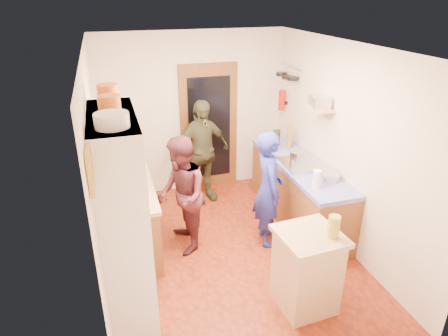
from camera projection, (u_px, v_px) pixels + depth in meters
name	position (u px, v px, depth m)	size (l,w,h in m)	color
floor	(230.00, 252.00, 5.24)	(3.00, 4.00, 0.02)	maroon
ceiling	(232.00, 45.00, 4.16)	(3.00, 4.00, 0.02)	silver
wall_back	(193.00, 114.00, 6.45)	(3.00, 0.02, 2.60)	beige
wall_front	(313.00, 263.00, 2.94)	(3.00, 0.02, 2.60)	beige
wall_left	(97.00, 177.00, 4.30)	(0.02, 4.00, 2.60)	beige
wall_right	(343.00, 147.00, 5.10)	(0.02, 4.00, 2.60)	beige
door_frame	(209.00, 128.00, 6.59)	(0.95, 0.06, 2.10)	brown
door_glass	(209.00, 129.00, 6.56)	(0.70, 0.02, 1.70)	black
hutch_body	(124.00, 228.00, 3.74)	(0.40, 1.20, 2.20)	white
hutch_top_shelf	(111.00, 117.00, 3.30)	(0.40, 1.14, 0.04)	white
plate_stack	(112.00, 120.00, 2.97)	(0.26, 0.26, 0.11)	white
orange_pot_a	(109.00, 104.00, 3.31)	(0.19, 0.19, 0.15)	orange
orange_pot_b	(108.00, 94.00, 3.61)	(0.19, 0.19, 0.17)	orange
left_counter_base	(131.00, 220.00, 5.14)	(0.60, 1.40, 0.85)	brown
left_counter_top	(127.00, 189.00, 4.95)	(0.64, 1.44, 0.05)	tan
toaster	(134.00, 196.00, 4.54)	(0.26, 0.18, 0.20)	white
kettle	(123.00, 185.00, 4.82)	(0.14, 0.14, 0.16)	white
orange_bowl	(133.00, 179.00, 5.05)	(0.21, 0.21, 0.10)	orange
chopping_board	(125.00, 167.00, 5.49)	(0.30, 0.22, 0.03)	tan
right_counter_base	(298.00, 194.00, 5.81)	(0.60, 2.20, 0.84)	brown
right_counter_top	(301.00, 166.00, 5.63)	(0.62, 2.22, 0.06)	#130EA8
hob	(303.00, 164.00, 5.56)	(0.55, 0.58, 0.04)	silver
pot_on_hob	(298.00, 156.00, 5.57)	(0.22, 0.22, 0.15)	silver
bottle_a	(275.00, 140.00, 6.01)	(0.08, 0.08, 0.32)	#143F14
bottle_b	(278.00, 138.00, 6.22)	(0.06, 0.06, 0.26)	#591419
bottle_c	(289.00, 136.00, 6.13)	(0.09, 0.09, 0.35)	olive
paper_towel	(317.00, 179.00, 4.91)	(0.10, 0.10, 0.23)	white
mixing_bowl	(329.00, 176.00, 5.12)	(0.27, 0.27, 0.10)	silver
island_base	(306.00, 272.00, 4.19)	(0.55, 0.55, 0.86)	tan
island_top	(310.00, 236.00, 4.00)	(0.62, 0.62, 0.05)	tan
cutting_board	(303.00, 233.00, 4.02)	(0.35, 0.28, 0.02)	white
oil_jar	(334.00, 227.00, 3.90)	(0.12, 0.12, 0.23)	#AD9E2D
pan_rail	(292.00, 67.00, 6.11)	(0.02, 0.02, 0.65)	silver
pan_hang_a	(293.00, 78.00, 5.99)	(0.18, 0.18, 0.05)	black
pan_hang_b	(287.00, 77.00, 6.17)	(0.16, 0.16, 0.05)	black
pan_hang_c	(281.00, 74.00, 6.34)	(0.17, 0.17, 0.05)	black
wall_shelf	(319.00, 108.00, 5.29)	(0.26, 0.42, 0.03)	tan
radio	(320.00, 102.00, 5.25)	(0.22, 0.30, 0.15)	silver
ext_bracket	(285.00, 103.00, 6.51)	(0.06, 0.10, 0.04)	black
fire_extinguisher	(282.00, 100.00, 6.47)	(0.11, 0.11, 0.32)	red
picture_frame	(90.00, 170.00, 2.65)	(0.03, 0.25, 0.30)	gold
person_hob	(271.00, 190.00, 5.14)	(0.57, 0.37, 1.56)	navy
person_left	(183.00, 194.00, 5.06)	(0.75, 0.58, 1.54)	#4C1F26
person_back	(202.00, 152.00, 6.21)	(0.97, 0.40, 1.66)	#3B3A25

